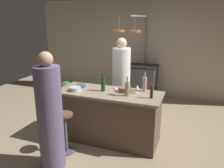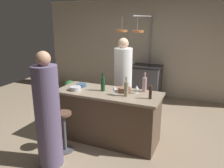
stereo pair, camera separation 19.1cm
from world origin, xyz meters
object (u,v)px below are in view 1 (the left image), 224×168
stove_range (142,81)px  wine_bottle_green (103,84)px  potted_plant (66,89)px  mixing_bowl_blue (81,86)px  wine_bottle_white (127,88)px  wine_glass_by_chef (137,87)px  pepper_mill (152,92)px  wine_bottle_rose (145,84)px  bar_stool_left (65,131)px  guest_left (50,116)px  chef (121,84)px  wine_glass_near_left_guest (115,88)px  mixing_bowl_steel (75,89)px  mixing_bowl_wooden (125,89)px

stove_range → wine_bottle_green: 2.50m
potted_plant → mixing_bowl_blue: mixing_bowl_blue is taller
wine_bottle_white → wine_glass_by_chef: bearing=56.3°
wine_glass_by_chef → mixing_bowl_blue: (-1.05, -0.02, -0.08)m
pepper_mill → wine_glass_by_chef: 0.31m
mixing_bowl_blue → wine_bottle_white: bearing=-10.0°
wine_bottle_rose → wine_glass_by_chef: 0.19m
bar_stool_left → potted_plant: 2.50m
pepper_mill → wine_bottle_green: wine_bottle_green is taller
bar_stool_left → guest_left: size_ratio=0.40×
stove_range → guest_left: 3.50m
chef → wine_glass_by_chef: size_ratio=11.91×
bar_stool_left → wine_bottle_green: (0.39, 0.64, 0.65)m
wine_bottle_green → wine_bottle_rose: bearing=20.0°
bar_stool_left → pepper_mill: size_ratio=3.24×
potted_plant → wine_bottle_white: 2.78m
bar_stool_left → wine_bottle_green: bearing=58.6°
wine_bottle_white → potted_plant: bearing=143.8°
wine_glass_near_left_guest → mixing_bowl_blue: wine_glass_near_left_guest is taller
wine_glass_by_chef → bar_stool_left: bearing=-143.5°
bar_stool_left → wine_bottle_white: wine_bottle_white is taller
wine_bottle_white → mixing_bowl_steel: bearing=-176.3°
guest_left → wine_bottle_white: bearing=47.2°
chef → wine_glass_near_left_guest: 1.00m
pepper_mill → wine_bottle_rose: size_ratio=0.63×
bar_stool_left → mixing_bowl_blue: 0.90m
pepper_mill → wine_glass_near_left_guest: pepper_mill is taller
mixing_bowl_blue → mixing_bowl_steel: size_ratio=0.91×
wine_glass_near_left_guest → mixing_bowl_wooden: size_ratio=0.69×
wine_bottle_rose → wine_glass_by_chef: bearing=-117.3°
wine_bottle_rose → mixing_bowl_steel: 1.20m
stove_range → bar_stool_left: stove_range is taller
mixing_bowl_blue → mixing_bowl_wooden: mixing_bowl_wooden is taller
pepper_mill → chef: bearing=131.2°
potted_plant → wine_bottle_rose: 2.77m
stove_range → pepper_mill: (0.74, -2.50, 0.56)m
wine_bottle_white → stove_range: bearing=97.8°
wine_bottle_white → mixing_bowl_wooden: 0.23m
pepper_mill → mixing_bowl_blue: pepper_mill is taller
stove_range → mixing_bowl_wooden: size_ratio=4.21×
potted_plant → wine_glass_near_left_guest: size_ratio=3.56×
chef → wine_bottle_white: size_ratio=5.41×
pepper_mill → wine_bottle_white: size_ratio=0.65×
bar_stool_left → pepper_mill: 1.51m
stove_range → wine_bottle_white: size_ratio=2.77×
mixing_bowl_wooden → mixing_bowl_steel: bearing=-163.1°
stove_range → bar_stool_left: 3.11m
wine_bottle_rose → wine_glass_near_left_guest: wine_bottle_rose is taller
guest_left → potted_plant: size_ratio=3.27×
potted_plant → bar_stool_left: bearing=-58.4°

